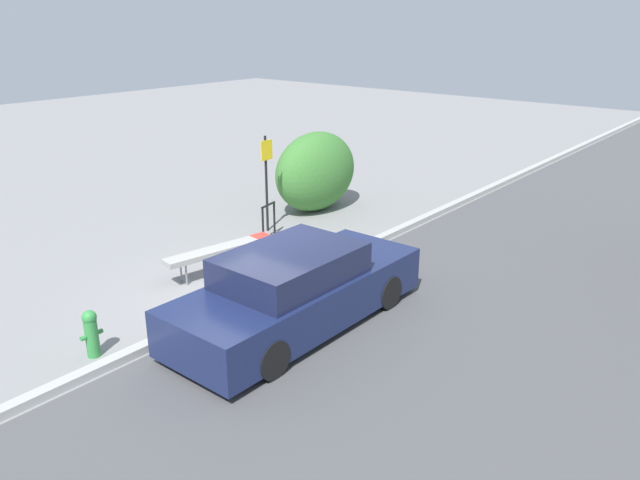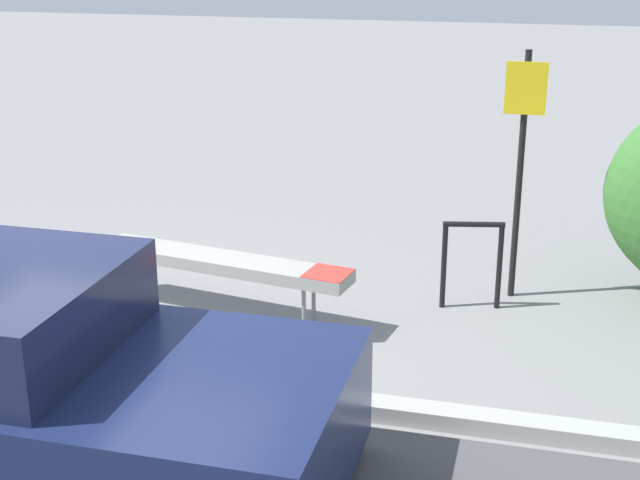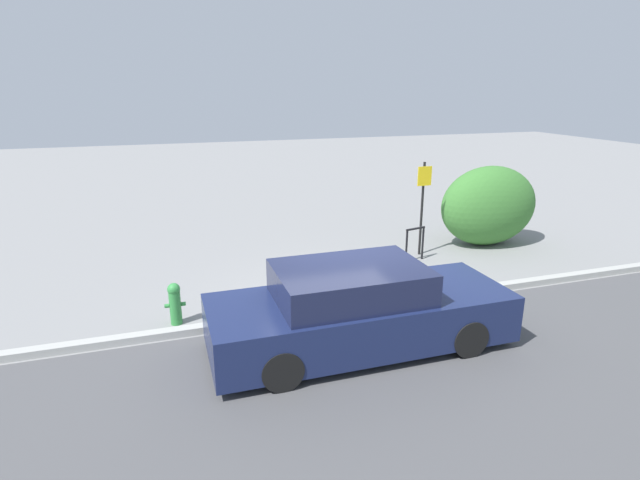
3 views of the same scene
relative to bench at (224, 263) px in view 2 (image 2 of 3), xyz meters
The scene contains 5 objects.
ground_plane 1.62m from the bench, 112.15° to the right, with size 60.00×60.00×0.00m, color gray.
curb 1.61m from the bench, 112.15° to the right, with size 60.00×0.20×0.13m.
bench is the anchor object (origin of this frame).
bike_rack 2.23m from the bench, 18.46° to the left, with size 0.55×0.17×0.83m.
sign_post 2.84m from the bench, 23.66° to the left, with size 0.36×0.08×2.30m.
Camera 2 is at (3.27, -5.49, 3.25)m, focal length 50.00 mm.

